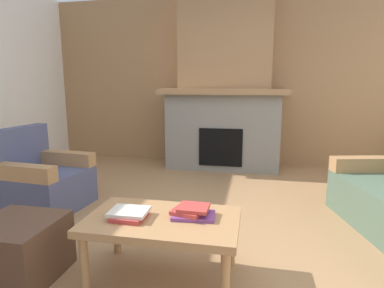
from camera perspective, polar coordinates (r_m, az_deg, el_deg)
The scene contains 8 objects.
ground at distance 2.71m, azimuth -0.31°, elevation -17.70°, with size 9.00×9.00×0.00m, color #9E754C.
wall_back_wood_panel at distance 5.36m, azimuth 6.24°, elevation 11.19°, with size 6.00×0.12×2.70m, color #997047.
fireplace at distance 4.99m, azimuth 5.81°, elevation 9.11°, with size 1.90×0.82×2.70m.
armchair at distance 3.71m, azimuth -25.56°, elevation -6.01°, with size 0.82×0.82×0.85m.
coffee_table at distance 2.16m, azimuth -5.33°, elevation -14.38°, with size 1.00×0.60×0.43m.
ottoman at distance 2.52m, azimuth -28.77°, elevation -16.33°, with size 0.52×0.52×0.40m, color #4C3323.
book_stack_near_edge at distance 2.15m, azimuth -11.26°, elevation -12.27°, with size 0.25×0.22×0.05m.
book_stack_center at distance 2.13m, azimuth -0.03°, elevation -12.11°, with size 0.30×0.23×0.07m.
Camera 1 is at (0.48, -2.34, 1.28)m, focal length 29.61 mm.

